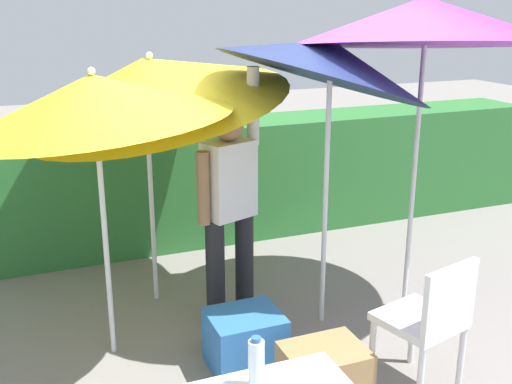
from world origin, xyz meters
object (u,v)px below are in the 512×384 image
at_px(umbrella_yellow, 327,60).
at_px(bottle_water, 256,364).
at_px(umbrella_rainbow, 94,99).
at_px(umbrella_navy, 424,22).
at_px(umbrella_orange, 148,82).
at_px(cooler_box, 245,340).
at_px(crate_cardboard, 324,377).
at_px(person_vendor, 229,201).
at_px(chair_plastic, 429,318).

distance_m(umbrella_yellow, bottle_water, 2.27).
relative_size(umbrella_rainbow, umbrella_navy, 0.82).
distance_m(umbrella_orange, bottle_water, 2.53).
relative_size(umbrella_navy, cooler_box, 5.24).
bearing_deg(umbrella_orange, umbrella_yellow, -34.82).
xyz_separation_m(crate_cardboard, bottle_water, (-0.70, -0.67, 0.66)).
height_order(umbrella_rainbow, umbrella_orange, umbrella_orange).
distance_m(umbrella_orange, umbrella_yellow, 1.32).
height_order(person_vendor, crate_cardboard, person_vendor).
bearing_deg(cooler_box, crate_cardboard, -62.42).
bearing_deg(bottle_water, person_vendor, 73.92).
xyz_separation_m(person_vendor, chair_plastic, (0.79, -1.32, -0.42)).
bearing_deg(umbrella_orange, chair_plastic, -55.68).
bearing_deg(chair_plastic, umbrella_orange, 124.32).
bearing_deg(umbrella_yellow, umbrella_rainbow, 176.62).
bearing_deg(umbrella_navy, cooler_box, -167.61).
relative_size(umbrella_navy, person_vendor, 1.31).
distance_m(umbrella_yellow, person_vendor, 1.21).
height_order(umbrella_rainbow, crate_cardboard, umbrella_rainbow).
relative_size(cooler_box, crate_cardboard, 0.98).
xyz_separation_m(umbrella_navy, cooler_box, (-1.45, -0.32, -1.99)).
xyz_separation_m(umbrella_orange, chair_plastic, (1.24, -1.82, -1.24)).
bearing_deg(person_vendor, crate_cardboard, -82.52).
height_order(umbrella_rainbow, bottle_water, umbrella_rainbow).
relative_size(umbrella_orange, person_vendor, 1.17).
distance_m(umbrella_orange, umbrella_navy, 2.00).
bearing_deg(crate_cardboard, bottle_water, -136.39).
bearing_deg(cooler_box, chair_plastic, -35.89).
distance_m(cooler_box, crate_cardboard, 0.63).
xyz_separation_m(umbrella_orange, person_vendor, (0.45, -0.49, -0.82)).
distance_m(umbrella_rainbow, bottle_water, 1.97).
bearing_deg(chair_plastic, cooler_box, 144.11).
bearing_deg(umbrella_rainbow, crate_cardboard, -44.22).
bearing_deg(umbrella_navy, chair_plastic, -118.13).
bearing_deg(crate_cardboard, umbrella_yellow, 64.01).
bearing_deg(umbrella_yellow, chair_plastic, -81.01).
height_order(umbrella_yellow, crate_cardboard, umbrella_yellow).
distance_m(umbrella_navy, chair_plastic, 2.01).
xyz_separation_m(chair_plastic, crate_cardboard, (-0.64, 0.11, -0.32)).
distance_m(umbrella_navy, cooler_box, 2.49).
bearing_deg(umbrella_rainbow, umbrella_orange, 54.16).
bearing_deg(crate_cardboard, chair_plastic, -10.25).
xyz_separation_m(umbrella_orange, umbrella_yellow, (1.07, -0.74, 0.19)).
distance_m(umbrella_rainbow, chair_plastic, 2.41).
bearing_deg(chair_plastic, umbrella_navy, 61.87).
height_order(crate_cardboard, bottle_water, bottle_water).
relative_size(umbrella_yellow, chair_plastic, 2.58).
bearing_deg(cooler_box, umbrella_orange, 105.35).
relative_size(umbrella_orange, cooler_box, 4.68).
distance_m(umbrella_yellow, chair_plastic, 1.79).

